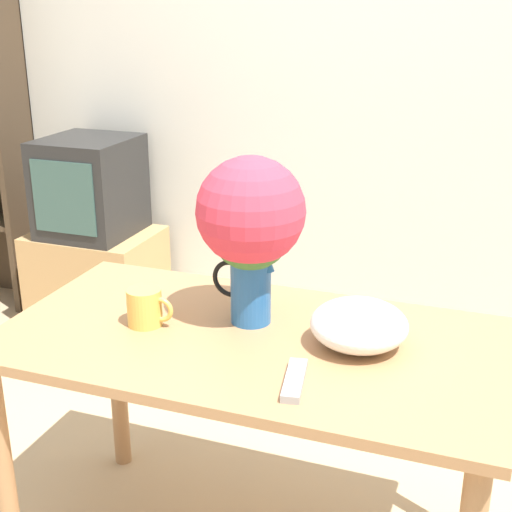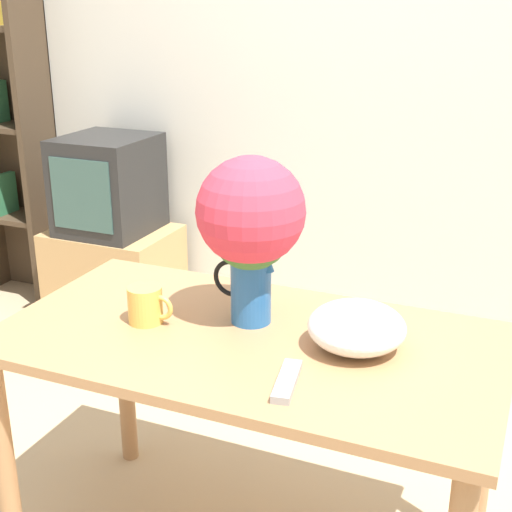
{
  "view_description": "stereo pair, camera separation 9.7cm",
  "coord_description": "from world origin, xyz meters",
  "px_view_note": "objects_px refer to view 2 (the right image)",
  "views": [
    {
      "loc": [
        0.59,
        -1.46,
        1.65
      ],
      "look_at": [
        -0.04,
        0.28,
        0.98
      ],
      "focal_mm": 50.0,
      "sensor_mm": 36.0,
      "label": 1
    },
    {
      "loc": [
        0.68,
        -1.42,
        1.65
      ],
      "look_at": [
        -0.04,
        0.28,
        0.98
      ],
      "focal_mm": 50.0,
      "sensor_mm": 36.0,
      "label": 2
    }
  ],
  "objects_px": {
    "coffee_mug": "(146,305)",
    "tv_set": "(108,184)",
    "flower_vase": "(251,222)",
    "white_bowl": "(357,327)"
  },
  "relations": [
    {
      "from": "white_bowl",
      "to": "coffee_mug",
      "type": "bearing_deg",
      "value": -172.71
    },
    {
      "from": "flower_vase",
      "to": "tv_set",
      "type": "bearing_deg",
      "value": 137.46
    },
    {
      "from": "coffee_mug",
      "to": "tv_set",
      "type": "xyz_separation_m",
      "value": [
        -1.01,
        1.3,
        -0.05
      ]
    },
    {
      "from": "coffee_mug",
      "to": "white_bowl",
      "type": "relative_size",
      "value": 0.53
    },
    {
      "from": "flower_vase",
      "to": "tv_set",
      "type": "distance_m",
      "value": 1.76
    },
    {
      "from": "tv_set",
      "to": "white_bowl",
      "type": "bearing_deg",
      "value": -37.29
    },
    {
      "from": "coffee_mug",
      "to": "white_bowl",
      "type": "bearing_deg",
      "value": 7.29
    },
    {
      "from": "coffee_mug",
      "to": "tv_set",
      "type": "height_order",
      "value": "tv_set"
    },
    {
      "from": "white_bowl",
      "to": "flower_vase",
      "type": "bearing_deg",
      "value": 171.89
    },
    {
      "from": "coffee_mug",
      "to": "tv_set",
      "type": "distance_m",
      "value": 1.64
    }
  ]
}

